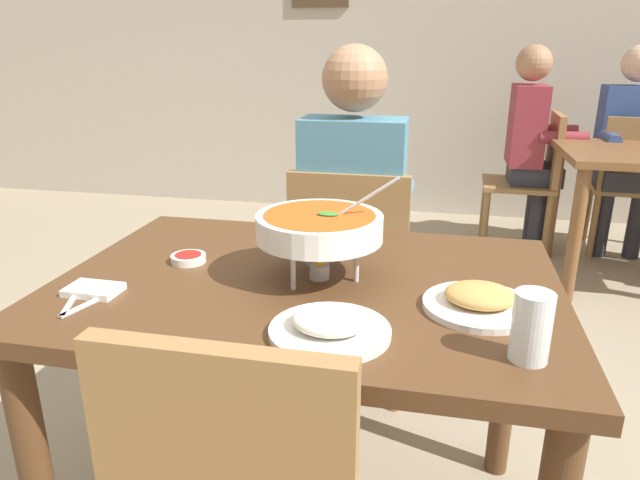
{
  "coord_description": "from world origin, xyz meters",
  "views": [
    {
      "loc": [
        0.3,
        -1.23,
        1.31
      ],
      "look_at": [
        0.0,
        0.15,
        0.82
      ],
      "focal_mm": 31.93,
      "sensor_mm": 36.0,
      "label": 1
    }
  ],
  "objects_px": {
    "curry_bowl": "(320,228)",
    "patron_bg_left": "(629,140)",
    "chair_bg_right": "(534,174)",
    "appetizer_plate": "(480,301)",
    "rice_plate": "(330,326)",
    "diner_main": "(354,207)",
    "chair_bg_left": "(633,179)",
    "patron_bg_right": "(532,137)",
    "dining_table_main": "(307,324)",
    "sauce_dish": "(188,258)",
    "chair_diner_main": "(351,271)",
    "drink_glass": "(531,330)"
  },
  "relations": [
    {
      "from": "diner_main",
      "to": "chair_bg_right",
      "type": "xyz_separation_m",
      "value": [
        0.9,
        1.88,
        -0.24
      ]
    },
    {
      "from": "chair_bg_right",
      "to": "drink_glass",
      "type": "bearing_deg",
      "value": -98.34
    },
    {
      "from": "sauce_dish",
      "to": "chair_bg_left",
      "type": "relative_size",
      "value": 0.1
    },
    {
      "from": "patron_bg_left",
      "to": "curry_bowl",
      "type": "bearing_deg",
      "value": -118.2
    },
    {
      "from": "chair_diner_main",
      "to": "chair_bg_right",
      "type": "relative_size",
      "value": 1.0
    },
    {
      "from": "drink_glass",
      "to": "chair_bg_left",
      "type": "bearing_deg",
      "value": 70.59
    },
    {
      "from": "chair_diner_main",
      "to": "drink_glass",
      "type": "xyz_separation_m",
      "value": [
        0.47,
        -0.98,
        0.32
      ]
    },
    {
      "from": "diner_main",
      "to": "patron_bg_right",
      "type": "height_order",
      "value": "same"
    },
    {
      "from": "chair_bg_left",
      "to": "sauce_dish",
      "type": "bearing_deg",
      "value": -125.53
    },
    {
      "from": "dining_table_main",
      "to": "chair_bg_right",
      "type": "xyz_separation_m",
      "value": [
        0.9,
        2.62,
        -0.14
      ]
    },
    {
      "from": "chair_bg_right",
      "to": "patron_bg_left",
      "type": "distance_m",
      "value": 0.59
    },
    {
      "from": "diner_main",
      "to": "rice_plate",
      "type": "height_order",
      "value": "diner_main"
    },
    {
      "from": "appetizer_plate",
      "to": "drink_glass",
      "type": "height_order",
      "value": "drink_glass"
    },
    {
      "from": "curry_bowl",
      "to": "patron_bg_left",
      "type": "xyz_separation_m",
      "value": [
        1.41,
        2.64,
        -0.15
      ]
    },
    {
      "from": "drink_glass",
      "to": "patron_bg_left",
      "type": "bearing_deg",
      "value": 71.69
    },
    {
      "from": "chair_diner_main",
      "to": "appetizer_plate",
      "type": "distance_m",
      "value": 0.93
    },
    {
      "from": "sauce_dish",
      "to": "drink_glass",
      "type": "xyz_separation_m",
      "value": [
        0.8,
        -0.32,
        0.05
      ]
    },
    {
      "from": "dining_table_main",
      "to": "diner_main",
      "type": "distance_m",
      "value": 0.75
    },
    {
      "from": "curry_bowl",
      "to": "chair_bg_left",
      "type": "height_order",
      "value": "curry_bowl"
    },
    {
      "from": "patron_bg_left",
      "to": "dining_table_main",
      "type": "bearing_deg",
      "value": -118.56
    },
    {
      "from": "diner_main",
      "to": "dining_table_main",
      "type": "bearing_deg",
      "value": -90.0
    },
    {
      "from": "chair_bg_right",
      "to": "patron_bg_right",
      "type": "xyz_separation_m",
      "value": [
        -0.04,
        0.01,
        0.24
      ]
    },
    {
      "from": "chair_diner_main",
      "to": "appetizer_plate",
      "type": "relative_size",
      "value": 3.75
    },
    {
      "from": "dining_table_main",
      "to": "chair_diner_main",
      "type": "relative_size",
      "value": 1.33
    },
    {
      "from": "appetizer_plate",
      "to": "curry_bowl",
      "type": "bearing_deg",
      "value": 165.41
    },
    {
      "from": "chair_diner_main",
      "to": "rice_plate",
      "type": "relative_size",
      "value": 3.75
    },
    {
      "from": "chair_diner_main",
      "to": "chair_bg_right",
      "type": "bearing_deg",
      "value": 64.81
    },
    {
      "from": "chair_bg_right",
      "to": "diner_main",
      "type": "bearing_deg",
      "value": -115.57
    },
    {
      "from": "patron_bg_left",
      "to": "sauce_dish",
      "type": "bearing_deg",
      "value": -124.24
    },
    {
      "from": "sauce_dish",
      "to": "patron_bg_right",
      "type": "xyz_separation_m",
      "value": [
        1.19,
        2.58,
        -0.03
      ]
    },
    {
      "from": "chair_bg_left",
      "to": "patron_bg_right",
      "type": "xyz_separation_m",
      "value": [
        -0.62,
        0.05,
        0.24
      ]
    },
    {
      "from": "patron_bg_left",
      "to": "drink_glass",
      "type": "bearing_deg",
      "value": -108.31
    },
    {
      "from": "curry_bowl",
      "to": "appetizer_plate",
      "type": "relative_size",
      "value": 1.39
    },
    {
      "from": "appetizer_plate",
      "to": "chair_bg_right",
      "type": "relative_size",
      "value": 0.27
    },
    {
      "from": "curry_bowl",
      "to": "patron_bg_left",
      "type": "relative_size",
      "value": 0.25
    },
    {
      "from": "rice_plate",
      "to": "chair_bg_right",
      "type": "distance_m",
      "value": 3.0
    },
    {
      "from": "diner_main",
      "to": "chair_bg_left",
      "type": "bearing_deg",
      "value": 51.19
    },
    {
      "from": "chair_diner_main",
      "to": "rice_plate",
      "type": "distance_m",
      "value": 1.01
    },
    {
      "from": "diner_main",
      "to": "patron_bg_right",
      "type": "bearing_deg",
      "value": 65.51
    },
    {
      "from": "appetizer_plate",
      "to": "patron_bg_left",
      "type": "bearing_deg",
      "value": 69.09
    },
    {
      "from": "chair_diner_main",
      "to": "diner_main",
      "type": "xyz_separation_m",
      "value": [
        0.0,
        0.03,
        0.24
      ]
    },
    {
      "from": "rice_plate",
      "to": "chair_bg_right",
      "type": "height_order",
      "value": "chair_bg_right"
    },
    {
      "from": "chair_diner_main",
      "to": "rice_plate",
      "type": "height_order",
      "value": "chair_diner_main"
    },
    {
      "from": "chair_diner_main",
      "to": "patron_bg_left",
      "type": "xyz_separation_m",
      "value": [
        1.44,
        1.94,
        0.24
      ]
    },
    {
      "from": "dining_table_main",
      "to": "rice_plate",
      "type": "bearing_deg",
      "value": -67.64
    },
    {
      "from": "sauce_dish",
      "to": "chair_bg_right",
      "type": "xyz_separation_m",
      "value": [
        1.23,
        2.57,
        -0.27
      ]
    },
    {
      "from": "rice_plate",
      "to": "diner_main",
      "type": "bearing_deg",
      "value": 96.13
    },
    {
      "from": "curry_bowl",
      "to": "diner_main",
      "type": "bearing_deg",
      "value": 92.23
    },
    {
      "from": "dining_table_main",
      "to": "sauce_dish",
      "type": "height_order",
      "value": "sauce_dish"
    },
    {
      "from": "sauce_dish",
      "to": "patron_bg_left",
      "type": "bearing_deg",
      "value": 55.76
    }
  ]
}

